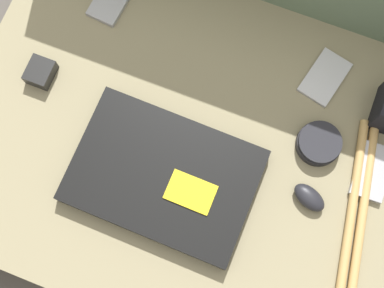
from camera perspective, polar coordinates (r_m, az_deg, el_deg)
name	(u,v)px	position (r m, az deg, el deg)	size (l,w,h in m)	color
ground_plane	(192,162)	(1.21, 0.00, -1.95)	(8.00, 8.00, 0.00)	#4C4742
couch_seat	(192,155)	(1.14, 0.00, -1.16)	(0.95, 0.71, 0.15)	#847A5B
laptop	(164,176)	(1.03, -3.01, -3.43)	(0.35, 0.25, 0.03)	black
computer_mouse	(309,198)	(1.05, 12.40, -5.60)	(0.08, 0.06, 0.03)	black
speaker_puck	(319,143)	(1.08, 13.39, 0.07)	(0.09, 0.09, 0.03)	black
phone_silver	(372,171)	(1.10, 18.61, -2.77)	(0.07, 0.12, 0.01)	#99999E
phone_small	(325,77)	(1.13, 13.99, 6.92)	(0.09, 0.12, 0.01)	#B7B7BC
charger_brick	(40,72)	(1.14, -15.86, 7.37)	(0.05, 0.06, 0.03)	black
drumstick_pair	(356,218)	(1.08, 17.12, -7.52)	(0.10, 0.39, 0.02)	tan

